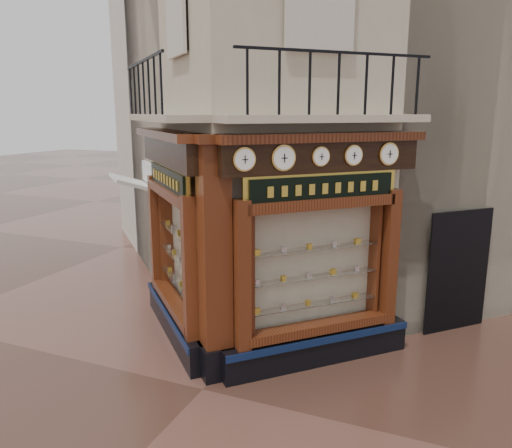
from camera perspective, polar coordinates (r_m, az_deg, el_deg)
The scene contains 16 objects.
ground at distance 8.37m, azimuth -6.12°, elevation -18.28°, with size 80.00×80.00×0.00m, color #452920.
main_building at distance 13.02m, azimuth 7.13°, elevation 20.09°, with size 8.00×8.00×12.00m, color #BBAC92.
neighbour_left at distance 16.10m, azimuth 0.69°, elevation 16.95°, with size 8.00×8.00×11.00m, color beige.
neighbour_right at distance 14.98m, azimuth 19.34°, elevation 16.59°, with size 8.00×8.00×11.00m, color beige.
shopfront_left at distance 9.54m, azimuth -9.31°, elevation -1.57°, with size 2.86×2.86×3.98m.
shopfront_right at distance 8.44m, azimuth 7.18°, elevation -3.39°, with size 2.86×2.86×3.98m.
corner_pilaster at distance 7.98m, azimuth -4.72°, elevation -4.50°, with size 0.85×0.85×3.98m.
balcony at distance 8.52m, azimuth -1.90°, elevation 12.12°, with size 5.94×2.97×1.03m.
clock_a at distance 7.37m, azimuth -1.35°, elevation 7.40°, with size 0.29×0.29×0.36m.
clock_b at distance 7.62m, azimuth 3.17°, elevation 7.56°, with size 0.32×0.32×0.40m.
clock_c at distance 7.92m, azimuth 7.41°, elevation 7.66°, with size 0.25×0.25×0.31m.
clock_d at distance 8.23m, azimuth 11.07°, elevation 7.72°, with size 0.27×0.27×0.33m.
clock_e at distance 8.63m, azimuth 14.93°, elevation 7.75°, with size 0.30×0.30×0.38m.
awning at distance 13.20m, azimuth -13.46°, elevation -6.69°, with size 1.51×0.91×0.08m, color silver, non-canonical shape.
signboard_left at distance 9.32m, azimuth -10.02°, elevation 5.09°, with size 2.02×2.02×0.54m.
signboard_right at distance 8.14m, azimuth 7.67°, elevation 4.10°, with size 2.01×2.01×0.54m.
Camera 1 is at (3.53, -6.26, 4.30)m, focal length 35.00 mm.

